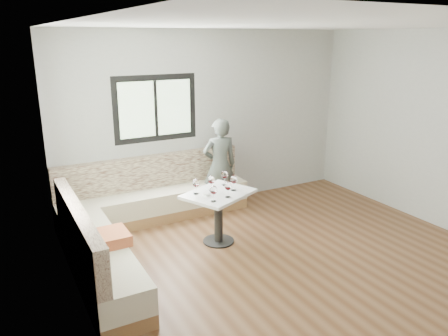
{
  "coord_description": "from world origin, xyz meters",
  "views": [
    {
      "loc": [
        -3.1,
        -3.71,
        2.68
      ],
      "look_at": [
        -0.45,
        1.18,
        1.0
      ],
      "focal_mm": 35.0,
      "sensor_mm": 36.0,
      "label": 1
    }
  ],
  "objects": [
    {
      "name": "olive_ramekin",
      "position": [
        -0.76,
        1.05,
        0.73
      ],
      "size": [
        0.09,
        0.09,
        0.04
      ],
      "color": "white",
      "rests_on": "table"
    },
    {
      "name": "wine_glass_e",
      "position": [
        -0.37,
        1.3,
        0.86
      ],
      "size": [
        0.09,
        0.09,
        0.21
      ],
      "color": "white",
      "rests_on": "table"
    },
    {
      "name": "wine_glass_d",
      "position": [
        -0.63,
        1.18,
        0.86
      ],
      "size": [
        0.09,
        0.09,
        0.21
      ],
      "color": "white",
      "rests_on": "table"
    },
    {
      "name": "wine_glass_c",
      "position": [
        -0.37,
        1.05,
        0.86
      ],
      "size": [
        0.09,
        0.09,
        0.21
      ],
      "color": "white",
      "rests_on": "table"
    },
    {
      "name": "table",
      "position": [
        -0.59,
        1.08,
        0.53
      ],
      "size": [
        1.07,
        0.97,
        0.71
      ],
      "rotation": [
        0.0,
        0.0,
        0.43
      ],
      "color": "black",
      "rests_on": "ground"
    },
    {
      "name": "person",
      "position": [
        -0.03,
        2.09,
        0.75
      ],
      "size": [
        0.59,
        0.44,
        1.49
      ],
      "primitive_type": "imported",
      "rotation": [
        0.0,
        0.0,
        2.98
      ],
      "color": "#494F4A",
      "rests_on": "ground"
    },
    {
      "name": "banquette",
      "position": [
        -1.59,
        1.63,
        0.33
      ],
      "size": [
        2.9,
        2.8,
        0.95
      ],
      "color": "olive",
      "rests_on": "ground"
    },
    {
      "name": "wine_glass_b",
      "position": [
        -0.56,
        0.86,
        0.86
      ],
      "size": [
        0.09,
        0.09,
        0.21
      ],
      "color": "white",
      "rests_on": "table"
    },
    {
      "name": "wine_glass_a",
      "position": [
        -0.79,
        0.81,
        0.86
      ],
      "size": [
        0.09,
        0.09,
        0.21
      ],
      "color": "white",
      "rests_on": "table"
    },
    {
      "name": "room",
      "position": [
        -0.08,
        0.08,
        1.41
      ],
      "size": [
        5.01,
        5.01,
        2.81
      ],
      "color": "brown",
      "rests_on": "ground"
    },
    {
      "name": "wine_glass_f",
      "position": [
        -0.87,
        1.16,
        0.86
      ],
      "size": [
        0.09,
        0.09,
        0.21
      ],
      "color": "white",
      "rests_on": "table"
    }
  ]
}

